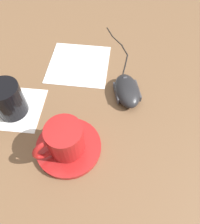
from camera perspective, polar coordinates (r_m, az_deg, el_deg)
ground_plane at (r=0.53m, az=-6.12°, el=2.17°), size 3.00×3.00×0.00m
saucer at (r=0.46m, az=-8.18°, el=-8.98°), size 0.14×0.14×0.01m
coffee_cup at (r=0.43m, az=-9.40°, el=-7.13°), size 0.07×0.10×0.07m
computer_mouse at (r=0.53m, az=7.09°, el=5.61°), size 0.11×0.12×0.04m
mouse_cable at (r=0.66m, az=5.22°, el=15.84°), size 0.14×0.18×0.00m
napkin_under_glass at (r=0.55m, az=-21.13°, el=0.97°), size 0.16×0.16×0.00m
drinking_glass at (r=0.52m, az=-22.93°, el=2.99°), size 0.07×0.07×0.08m
napkin_spare at (r=0.62m, az=-5.58°, el=12.38°), size 0.21×0.21×0.00m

